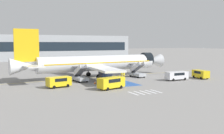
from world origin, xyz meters
The scene contains 22 objects.
ground_plane centered at (0.00, 0.00, 0.00)m, with size 600.00×600.00×0.00m, color gray.
apron_leadline_yellow centered at (-1.99, 0.87, 0.00)m, with size 0.20×75.30×0.01m, color gold.
apron_stand_patch_blue centered at (-1.99, -10.15, 0.00)m, with size 6.36×9.25×0.01m, color #2856A8.
apron_walkway_bar_0 centered at (-4.99, -21.42, 0.00)m, with size 0.44×3.60×0.01m, color silver.
apron_walkway_bar_1 centered at (-3.79, -21.42, 0.00)m, with size 0.44×3.60×0.01m, color silver.
apron_walkway_bar_2 centered at (-2.59, -21.42, 0.00)m, with size 0.44×3.60×0.01m, color silver.
apron_walkway_bar_3 centered at (-1.39, -21.42, 0.00)m, with size 0.44×3.60×0.01m, color silver.
apron_walkway_bar_4 centered at (-0.19, -21.42, 0.00)m, with size 0.44×3.60×0.01m, color silver.
airliner centered at (-2.66, 0.82, 3.64)m, with size 41.36×31.34×11.74m.
boarding_stairs_forward centered at (6.91, -2.96, 1.01)m, with size 2.54×5.35×4.16m.
boarding_stairs_aft centered at (-8.70, -4.07, 1.00)m, with size 2.54×5.35×4.12m.
fuel_tanker centered at (-8.74, 23.23, 1.66)m, with size 9.32×3.03×3.31m.
service_van_0 centered at (12.25, -11.86, 1.22)m, with size 5.45×2.09×2.02m.
service_van_1 centered at (-15.00, -9.76, 1.25)m, with size 4.93×2.93×2.08m.
service_van_2 centered at (19.46, -12.09, 1.22)m, with size 2.32×4.52×2.04m.
service_van_3 centered at (-6.53, -15.84, 1.33)m, with size 5.76×3.36×2.22m.
ground_crew_0 centered at (2.00, -5.02, 1.08)m, with size 0.47×0.31×1.86m.
ground_crew_1 centered at (2.05, -3.74, 0.92)m, with size 0.30×0.46×1.62m.
ground_crew_2 centered at (-0.92, -3.07, 1.02)m, with size 0.34×0.48×1.76m.
ground_crew_3 centered at (-13.27, -6.09, 1.06)m, with size 0.41×0.49×1.83m.
traffic_cone_0 centered at (-6.84, -8.40, 0.30)m, with size 0.53×0.53×0.59m.
terminal_building centered at (-12.79, 75.69, 6.30)m, with size 115.38×12.10×12.59m.
Camera 1 is at (-27.54, -59.94, 8.67)m, focal length 42.00 mm.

